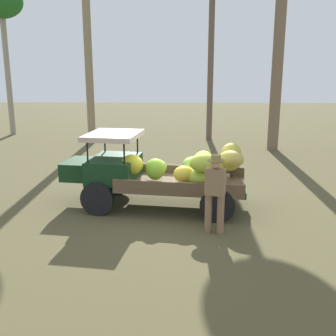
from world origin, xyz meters
TOP-DOWN VIEW (x-y plane):
  - ground_plane at (0.00, 0.00)m, footprint 60.00×60.00m
  - truck at (0.02, 0.21)m, footprint 4.60×2.24m
  - farmer at (-1.36, 1.76)m, footprint 0.54×0.50m
  - forest_tree_3 at (7.92, -10.80)m, footprint 2.05×2.05m

SIDE VIEW (x-z plane):
  - ground_plane at x=0.00m, z-range 0.00..0.00m
  - truck at x=0.02m, z-range 0.00..1.83m
  - farmer at x=-1.36m, z-range 0.12..1.79m
  - forest_tree_3 at x=7.92m, z-range 2.61..9.90m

